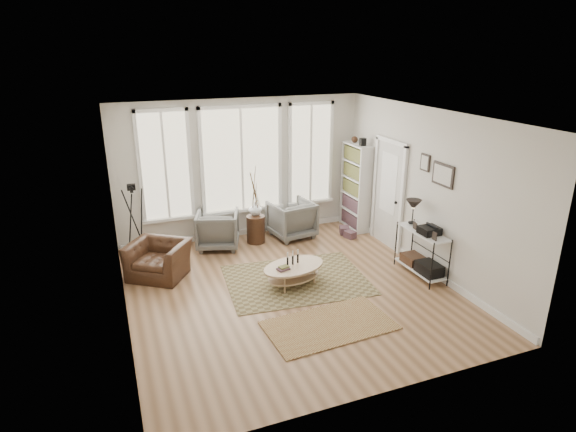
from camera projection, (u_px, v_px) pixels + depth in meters
name	position (u px, v px, depth m)	size (l,w,h in m)	color
room	(291.00, 209.00, 7.63)	(5.50, 5.54, 2.90)	#A27753
bay_window	(242.00, 162.00, 9.92)	(4.14, 0.12, 2.24)	#CCBE7F
door	(389.00, 192.00, 9.59)	(0.09, 1.06, 2.22)	silver
bookcase	(356.00, 187.00, 10.54)	(0.31, 0.85, 2.06)	white
low_shelf	(422.00, 248.00, 8.46)	(0.38, 1.08, 1.30)	white
wall_art	(438.00, 172.00, 8.09)	(0.04, 0.88, 0.44)	black
rug_main	(296.00, 280.00, 8.42)	(2.40, 1.80, 0.01)	brown
rug_runner	(329.00, 325.00, 7.05)	(1.86, 1.03, 0.01)	brown
coffee_table	(293.00, 270.00, 8.18)	(1.27, 0.97, 0.52)	tan
armchair_left	(218.00, 229.00, 9.69)	(0.82, 0.84, 0.76)	slate
armchair_right	(292.00, 219.00, 10.22)	(0.84, 0.87, 0.79)	slate
side_table	(255.00, 207.00, 9.80)	(0.38, 0.38, 1.60)	#3D2315
vase	(255.00, 208.00, 9.90)	(0.27, 0.27, 0.28)	silver
accent_chair	(158.00, 260.00, 8.48)	(0.97, 0.85, 0.63)	#3D2315
tripod_camera	(136.00, 226.00, 9.00)	(0.53, 0.53, 1.50)	black
book_stack_near	(344.00, 230.00, 10.47)	(0.20, 0.25, 0.16)	brown
book_stack_far	(350.00, 235.00, 10.25)	(0.18, 0.23, 0.15)	brown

